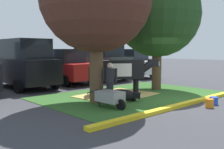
{
  "coord_description": "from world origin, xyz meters",
  "views": [
    {
      "loc": [
        -8.55,
        -5.85,
        1.99
      ],
      "look_at": [
        -0.87,
        2.51,
        0.9
      ],
      "focal_mm": 41.79,
      "sensor_mm": 36.0,
      "label": 1
    }
  ],
  "objects_px": {
    "shade_tree_right": "(157,15)",
    "cow_holstein": "(119,70)",
    "calf_lying": "(122,95)",
    "suv_black": "(23,63)",
    "bucket_orange": "(209,103)",
    "sedan_red": "(65,67)",
    "wheelbarrow": "(110,97)",
    "suv_dark_grey": "(98,60)",
    "hatchback_white": "(130,63)",
    "bucket_blue": "(214,101)",
    "person_handler": "(110,82)"
  },
  "relations": [
    {
      "from": "suv_black",
      "to": "person_handler",
      "type": "bearing_deg",
      "value": -84.14
    },
    {
      "from": "shade_tree_right",
      "to": "wheelbarrow",
      "type": "distance_m",
      "value": 5.78
    },
    {
      "from": "cow_holstein",
      "to": "bucket_orange",
      "type": "bearing_deg",
      "value": -82.95
    },
    {
      "from": "cow_holstein",
      "to": "hatchback_white",
      "type": "xyz_separation_m",
      "value": [
        5.81,
        4.88,
        -0.12
      ]
    },
    {
      "from": "wheelbarrow",
      "to": "suv_dark_grey",
      "type": "distance_m",
      "value": 8.68
    },
    {
      "from": "cow_holstein",
      "to": "bucket_blue",
      "type": "bearing_deg",
      "value": -74.55
    },
    {
      "from": "wheelbarrow",
      "to": "hatchback_white",
      "type": "bearing_deg",
      "value": 39.92
    },
    {
      "from": "suv_dark_grey",
      "to": "wheelbarrow",
      "type": "bearing_deg",
      "value": -126.84
    },
    {
      "from": "calf_lying",
      "to": "suv_black",
      "type": "relative_size",
      "value": 0.27
    },
    {
      "from": "bucket_orange",
      "to": "suv_dark_grey",
      "type": "relative_size",
      "value": 0.07
    },
    {
      "from": "cow_holstein",
      "to": "calf_lying",
      "type": "height_order",
      "value": "cow_holstein"
    },
    {
      "from": "person_handler",
      "to": "suv_black",
      "type": "height_order",
      "value": "suv_black"
    },
    {
      "from": "suv_black",
      "to": "hatchback_white",
      "type": "relative_size",
      "value": 1.05
    },
    {
      "from": "bucket_orange",
      "to": "calf_lying",
      "type": "bearing_deg",
      "value": 117.99
    },
    {
      "from": "shade_tree_right",
      "to": "cow_holstein",
      "type": "relative_size",
      "value": 2.09
    },
    {
      "from": "suv_dark_grey",
      "to": "cow_holstein",
      "type": "bearing_deg",
      "value": -120.84
    },
    {
      "from": "person_handler",
      "to": "sedan_red",
      "type": "height_order",
      "value": "sedan_red"
    },
    {
      "from": "calf_lying",
      "to": "wheelbarrow",
      "type": "bearing_deg",
      "value": -154.36
    },
    {
      "from": "suv_black",
      "to": "shade_tree_right",
      "type": "bearing_deg",
      "value": -47.44
    },
    {
      "from": "person_handler",
      "to": "suv_dark_grey",
      "type": "relative_size",
      "value": 0.33
    },
    {
      "from": "bucket_blue",
      "to": "suv_dark_grey",
      "type": "height_order",
      "value": "suv_dark_grey"
    },
    {
      "from": "bucket_orange",
      "to": "hatchback_white",
      "type": "relative_size",
      "value": 0.07
    },
    {
      "from": "bucket_orange",
      "to": "hatchback_white",
      "type": "bearing_deg",
      "value": 58.99
    },
    {
      "from": "bucket_orange",
      "to": "suv_black",
      "type": "height_order",
      "value": "suv_black"
    },
    {
      "from": "shade_tree_right",
      "to": "suv_black",
      "type": "bearing_deg",
      "value": 132.56
    },
    {
      "from": "cow_holstein",
      "to": "bucket_blue",
      "type": "xyz_separation_m",
      "value": [
        1.06,
        -3.85,
        -0.96
      ]
    },
    {
      "from": "shade_tree_right",
      "to": "suv_black",
      "type": "height_order",
      "value": "shade_tree_right"
    },
    {
      "from": "wheelbarrow",
      "to": "cow_holstein",
      "type": "bearing_deg",
      "value": 39.62
    },
    {
      "from": "calf_lying",
      "to": "suv_black",
      "type": "xyz_separation_m",
      "value": [
        -1.24,
        6.07,
        1.03
      ]
    },
    {
      "from": "sedan_red",
      "to": "cow_holstein",
      "type": "bearing_deg",
      "value": -94.52
    },
    {
      "from": "suv_black",
      "to": "sedan_red",
      "type": "xyz_separation_m",
      "value": [
        2.62,
        0.19,
        -0.29
      ]
    },
    {
      "from": "suv_dark_grey",
      "to": "shade_tree_right",
      "type": "bearing_deg",
      "value": -97.21
    },
    {
      "from": "bucket_orange",
      "to": "sedan_red",
      "type": "height_order",
      "value": "sedan_red"
    },
    {
      "from": "cow_holstein",
      "to": "suv_dark_grey",
      "type": "distance_m",
      "value": 6.05
    },
    {
      "from": "suv_black",
      "to": "calf_lying",
      "type": "bearing_deg",
      "value": -78.45
    },
    {
      "from": "shade_tree_right",
      "to": "suv_dark_grey",
      "type": "height_order",
      "value": "shade_tree_right"
    },
    {
      "from": "bucket_orange",
      "to": "suv_dark_grey",
      "type": "distance_m",
      "value": 9.59
    },
    {
      "from": "suv_dark_grey",
      "to": "hatchback_white",
      "type": "height_order",
      "value": "suv_dark_grey"
    },
    {
      "from": "bucket_blue",
      "to": "suv_dark_grey",
      "type": "bearing_deg",
      "value": 77.31
    },
    {
      "from": "calf_lying",
      "to": "hatchback_white",
      "type": "bearing_deg",
      "value": 41.8
    },
    {
      "from": "bucket_blue",
      "to": "suv_dark_grey",
      "type": "distance_m",
      "value": 9.33
    },
    {
      "from": "bucket_orange",
      "to": "suv_black",
      "type": "distance_m",
      "value": 9.32
    },
    {
      "from": "shade_tree_right",
      "to": "cow_holstein",
      "type": "xyz_separation_m",
      "value": [
        -2.42,
        0.18,
        -2.58
      ]
    },
    {
      "from": "shade_tree_right",
      "to": "sedan_red",
      "type": "bearing_deg",
      "value": 111.05
    },
    {
      "from": "cow_holstein",
      "to": "wheelbarrow",
      "type": "relative_size",
      "value": 1.72
    },
    {
      "from": "person_handler",
      "to": "suv_dark_grey",
      "type": "distance_m",
      "value": 7.93
    },
    {
      "from": "shade_tree_right",
      "to": "wheelbarrow",
      "type": "xyz_separation_m",
      "value": [
        -4.5,
        -1.54,
        -3.29
      ]
    },
    {
      "from": "cow_holstein",
      "to": "sedan_red",
      "type": "distance_m",
      "value": 5.08
    },
    {
      "from": "suv_black",
      "to": "hatchback_white",
      "type": "height_order",
      "value": "suv_black"
    },
    {
      "from": "suv_dark_grey",
      "to": "hatchback_white",
      "type": "relative_size",
      "value": 1.05
    }
  ]
}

